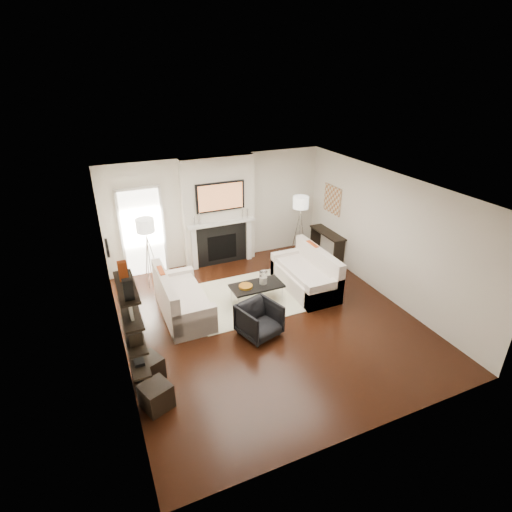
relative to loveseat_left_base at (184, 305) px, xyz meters
name	(u,v)px	position (x,y,z in m)	size (l,w,h in m)	color
room_envelope	(269,259)	(1.48, -0.87, 1.14)	(6.00, 6.00, 6.00)	black
chimney_breast	(219,212)	(1.48, 2.01, 1.14)	(1.80, 0.25, 2.70)	silver
fireplace_surround	(222,245)	(1.48, 1.87, 0.31)	(1.30, 0.02, 1.04)	black
firebox	(222,247)	(1.48, 1.87, 0.24)	(0.75, 0.02, 0.65)	black
mantel_pilaster_l	(194,249)	(0.76, 1.84, 0.34)	(0.12, 0.08, 1.10)	white
mantel_pilaster_r	(249,239)	(2.20, 1.84, 0.34)	(0.12, 0.08, 1.10)	white
mantel_shelf	(222,223)	(1.48, 1.82, 0.91)	(1.70, 0.18, 0.07)	white
tv_body	(220,197)	(1.48, 1.85, 1.57)	(1.20, 0.06, 0.70)	black
tv_screen	(221,197)	(1.48, 1.82, 1.57)	(1.10, 0.01, 0.62)	#BF723F
candlestick_l_tall	(199,219)	(0.93, 1.83, 1.09)	(0.04, 0.04, 0.30)	silver
candlestick_l_short	(194,221)	(0.80, 1.83, 1.06)	(0.04, 0.04, 0.24)	silver
candlestick_r_tall	(242,213)	(2.03, 1.83, 1.09)	(0.04, 0.04, 0.30)	silver
candlestick_r_short	(247,213)	(2.16, 1.83, 1.06)	(0.04, 0.04, 0.24)	silver
hallway_panel	(143,233)	(-0.37, 2.11, 0.84)	(0.90, 0.02, 2.10)	white
door_trim_l	(122,237)	(-0.85, 2.09, 0.84)	(0.06, 0.06, 2.16)	white
door_trim_r	(164,230)	(0.11, 2.09, 0.84)	(0.06, 0.06, 2.16)	white
door_trim_top	(137,188)	(-0.37, 2.09, 1.92)	(1.02, 0.06, 0.06)	white
rug	(251,296)	(1.50, 0.07, -0.20)	(2.60, 2.00, 0.01)	beige
loveseat_left_base	(184,305)	(0.00, 0.00, 0.00)	(0.85, 1.80, 0.42)	beige
loveseat_left_back	(166,295)	(-0.33, 0.00, 0.32)	(0.18, 1.80, 0.80)	beige
loveseat_left_arm_n	(195,323)	(0.00, -0.81, 0.09)	(0.85, 0.18, 0.60)	beige
loveseat_left_arm_s	(174,283)	(0.00, 0.81, 0.09)	(0.85, 0.18, 0.60)	beige
loveseat_left_cushion	(186,294)	(0.05, 0.00, 0.26)	(0.63, 1.44, 0.10)	beige
pillow_left_orange	(162,279)	(-0.33, 0.30, 0.52)	(0.10, 0.42, 0.42)	#AC3F15
pillow_left_charcoal	(169,294)	(-0.33, -0.30, 0.51)	(0.10, 0.40, 0.40)	black
loveseat_right_base	(305,281)	(2.75, -0.09, 0.00)	(0.85, 1.80, 0.42)	beige
loveseat_right_back	(318,265)	(3.09, -0.09, 0.32)	(0.18, 1.80, 0.80)	beige
loveseat_right_arm_n	(324,294)	(2.75, -0.90, 0.09)	(0.85, 0.18, 0.60)	beige
loveseat_right_arm_s	(288,262)	(2.75, 0.72, 0.09)	(0.85, 0.18, 0.60)	beige
loveseat_right_cushion	(303,271)	(2.70, -0.09, 0.26)	(0.63, 1.44, 0.10)	beige
pillow_right_orange	(312,252)	(3.09, 0.21, 0.52)	(0.10, 0.42, 0.42)	#AC3F15
pillow_right_charcoal	(326,263)	(3.09, -0.39, 0.51)	(0.10, 0.40, 0.40)	black
coffee_table	(257,286)	(1.53, -0.18, 0.19)	(1.10, 0.55, 0.04)	black
coffee_leg_nw	(239,305)	(1.03, -0.40, -0.02)	(0.02, 0.02, 0.38)	silver
coffee_leg_ne	(282,294)	(2.03, -0.40, -0.02)	(0.02, 0.02, 0.38)	silver
coffee_leg_sw	(231,294)	(1.03, 0.04, -0.02)	(0.02, 0.02, 0.38)	silver
coffee_leg_se	(273,285)	(2.03, 0.04, -0.02)	(0.02, 0.02, 0.38)	silver
hurricane_glass	(263,278)	(1.68, -0.18, 0.35)	(0.17, 0.17, 0.30)	white
hurricane_candle	(263,281)	(1.68, -0.18, 0.29)	(0.10, 0.10, 0.15)	white
copper_bowl	(246,286)	(1.28, -0.18, 0.24)	(0.29, 0.29, 0.05)	orange
armchair	(259,319)	(1.12, -1.23, 0.14)	(0.69, 0.64, 0.71)	black
lamp_left_post	(150,260)	(-0.37, 1.54, 0.39)	(0.02, 0.02, 1.20)	silver
lamp_left_shade	(145,225)	(-0.37, 1.54, 1.24)	(0.40, 0.40, 0.30)	white
lamp_left_leg_a	(155,259)	(-0.26, 1.54, 0.39)	(0.02, 0.02, 1.25)	silver
lamp_left_leg_b	(146,259)	(-0.43, 1.63, 0.39)	(0.02, 0.02, 1.25)	silver
lamp_left_leg_c	(148,262)	(-0.43, 1.44, 0.39)	(0.02, 0.02, 1.25)	silver
lamp_right_post	(299,233)	(3.53, 1.58, 0.39)	(0.02, 0.02, 1.20)	silver
lamp_right_shade	(301,202)	(3.53, 1.58, 1.24)	(0.40, 0.40, 0.30)	white
lamp_right_leg_a	(303,233)	(3.64, 1.58, 0.39)	(0.02, 0.02, 1.25)	silver
lamp_right_leg_b	(296,232)	(3.47, 1.68, 0.39)	(0.02, 0.02, 1.25)	silver
lamp_right_leg_c	(299,235)	(3.47, 1.48, 0.39)	(0.02, 0.02, 1.25)	silver
console_top	(328,233)	(4.05, 1.04, 0.52)	(0.35, 1.20, 0.04)	black
console_leg_n	(339,255)	(4.05, 0.49, 0.14)	(0.30, 0.04, 0.71)	black
console_leg_s	(315,239)	(4.05, 1.59, 0.14)	(0.30, 0.04, 0.71)	black
wall_art	(333,200)	(4.21, 1.18, 1.34)	(0.03, 0.70, 0.70)	tan
shelf_bottom	(138,357)	(-1.14, -1.87, 0.49)	(0.25, 1.00, 0.04)	black
shelf_lower	(134,335)	(-1.14, -1.87, 0.89)	(0.25, 1.00, 0.04)	black
shelf_upper	(130,312)	(-1.14, -1.87, 1.29)	(0.25, 1.00, 0.04)	black
shelf_top	(126,287)	(-1.14, -1.87, 1.69)	(0.25, 1.00, 0.04)	black
decor_magfile_a	(128,289)	(-1.14, -2.23, 1.85)	(0.12, 0.10, 0.28)	black
decor_magfile_b	(123,271)	(-1.14, -1.68, 1.85)	(0.12, 0.10, 0.28)	#AC3F15
decor_frame_a	(130,308)	(-1.14, -1.99, 1.42)	(0.04, 0.30, 0.22)	white
decor_frame_b	(127,295)	(-1.14, -1.58, 1.40)	(0.04, 0.22, 0.18)	black
decor_wine_rack	(135,335)	(-1.14, -2.04, 1.01)	(0.18, 0.25, 0.20)	black
decor_box_small	(131,323)	(-1.14, -1.68, 0.97)	(0.15, 0.12, 0.12)	black
decor_books	(139,361)	(-1.14, -2.03, 0.53)	(0.14, 0.20, 0.05)	black
decor_box_tall	(134,339)	(-1.14, -1.55, 0.60)	(0.10, 0.10, 0.18)	white
clock_rim	(107,248)	(-1.25, 0.03, 1.49)	(0.34, 0.34, 0.04)	black
clock_face	(109,248)	(-1.23, 0.03, 1.49)	(0.29, 0.29, 0.01)	white
ottoman_near	(149,369)	(-0.99, -1.59, -0.01)	(0.40, 0.40, 0.40)	black
ottoman_far	(156,396)	(-0.99, -2.23, -0.01)	(0.40, 0.40, 0.40)	black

